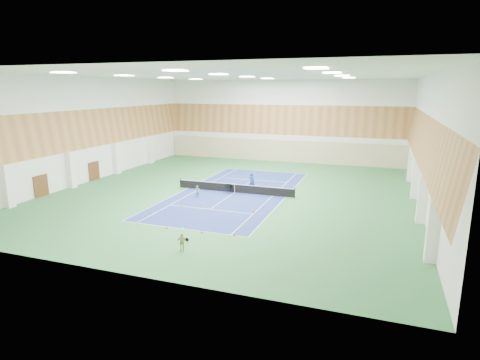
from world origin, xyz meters
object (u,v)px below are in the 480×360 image
(child_court, at_px, (198,191))
(child_apron, at_px, (182,242))
(tennis_net, at_px, (235,187))
(ball_cart, at_px, (229,189))
(coach, at_px, (252,181))

(child_court, bearing_deg, child_apron, -78.15)
(tennis_net, bearing_deg, ball_cart, -123.58)
(child_court, xyz_separation_m, ball_cart, (2.47, 2.38, -0.11))
(tennis_net, height_order, ball_cart, tennis_net)
(child_apron, bearing_deg, child_court, 100.27)
(tennis_net, xyz_separation_m, ball_cart, (-0.40, -0.60, -0.05))
(child_court, relative_size, child_apron, 0.98)
(tennis_net, height_order, child_court, child_court)
(child_apron, bearing_deg, tennis_net, 86.60)
(child_apron, bearing_deg, ball_cart, 88.37)
(tennis_net, xyz_separation_m, child_apron, (2.05, -15.73, 0.07))
(tennis_net, xyz_separation_m, coach, (1.35, 1.65, 0.40))
(coach, xyz_separation_m, child_apron, (0.70, -17.38, -0.33))
(tennis_net, relative_size, coach, 6.74)
(child_court, bearing_deg, tennis_net, 36.88)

